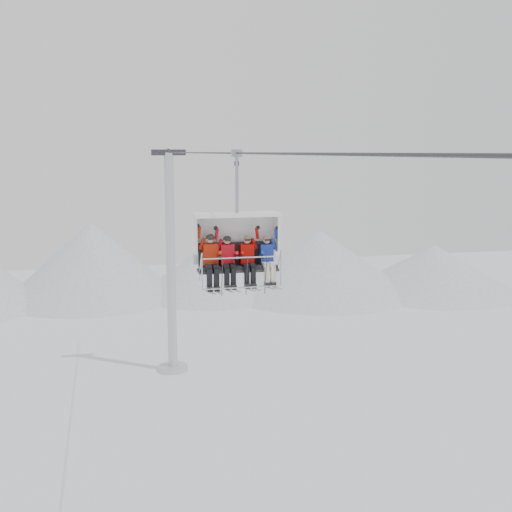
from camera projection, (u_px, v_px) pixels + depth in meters
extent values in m
cone|color=silver|center=(92.00, 260.00, 58.98)|extent=(16.00, 16.00, 7.00)
cone|color=silver|center=(212.00, 268.00, 60.71)|extent=(14.00, 14.00, 5.00)
cone|color=silver|center=(319.00, 262.00, 61.01)|extent=(18.00, 18.00, 6.00)
cone|color=silver|center=(434.00, 268.00, 61.74)|extent=(16.00, 16.00, 4.50)
cone|color=silver|center=(265.00, 262.00, 65.01)|extent=(12.00, 12.00, 4.50)
cylinder|color=#BBBDC3|center=(171.00, 264.00, 38.51)|extent=(0.56, 0.56, 13.30)
cylinder|color=#BBBDC3|center=(173.00, 368.00, 39.56)|extent=(1.80, 1.80, 0.30)
cube|color=#323237|center=(168.00, 152.00, 37.44)|extent=(2.00, 0.35, 0.35)
cylinder|color=#323237|center=(256.00, 153.00, 16.33)|extent=(0.06, 50.00, 0.06)
cube|color=black|center=(238.00, 267.00, 19.08)|extent=(2.29, 0.55, 0.10)
cube|color=black|center=(236.00, 253.00, 19.27)|extent=(2.29, 0.10, 0.67)
cube|color=#323237|center=(238.00, 270.00, 19.10)|extent=(2.40, 0.60, 0.08)
cube|color=white|center=(235.00, 238.00, 19.41)|extent=(2.56, 0.10, 1.52)
cube|color=white|center=(237.00, 214.00, 18.91)|extent=(2.56, 0.90, 0.10)
cylinder|color=silver|center=(242.00, 258.00, 18.49)|extent=(2.34, 0.04, 0.04)
cylinder|color=silver|center=(242.00, 288.00, 18.57)|extent=(2.34, 0.04, 0.04)
cylinder|color=#94969C|center=(237.00, 184.00, 18.78)|extent=(0.10, 0.10, 1.79)
cube|color=#94969C|center=(237.00, 153.00, 18.64)|extent=(0.30, 0.18, 0.22)
cube|color=#A91D08|center=(210.00, 254.00, 18.87)|extent=(0.44, 0.29, 0.65)
sphere|color=tan|center=(210.00, 239.00, 18.75)|extent=(0.24, 0.24, 0.24)
cube|color=black|center=(209.00, 278.00, 18.52)|extent=(0.15, 0.15, 0.52)
cube|color=black|center=(216.00, 278.00, 18.57)|extent=(0.15, 0.15, 0.52)
cube|color=#B3B6BD|center=(210.00, 292.00, 18.49)|extent=(0.10, 1.69, 0.26)
cube|color=#B3B6BD|center=(217.00, 292.00, 18.53)|extent=(0.10, 1.69, 0.26)
cube|color=#B90C18|center=(227.00, 254.00, 18.99)|extent=(0.41, 0.27, 0.61)
sphere|color=tan|center=(227.00, 240.00, 18.88)|extent=(0.22, 0.22, 0.22)
cube|color=black|center=(227.00, 276.00, 18.63)|extent=(0.14, 0.15, 0.49)
cube|color=black|center=(233.00, 276.00, 18.68)|extent=(0.14, 0.15, 0.49)
cube|color=#B3B6BD|center=(228.00, 290.00, 18.60)|extent=(0.09, 1.69, 0.26)
cube|color=#B3B6BD|center=(234.00, 290.00, 18.64)|extent=(0.09, 1.69, 0.26)
cube|color=#AF0903|center=(247.00, 254.00, 19.12)|extent=(0.40, 0.27, 0.60)
sphere|color=tan|center=(247.00, 240.00, 19.02)|extent=(0.22, 0.22, 0.22)
cube|color=black|center=(247.00, 275.00, 18.77)|extent=(0.13, 0.15, 0.48)
cube|color=black|center=(253.00, 275.00, 18.81)|extent=(0.13, 0.15, 0.48)
cube|color=#B3B6BD|center=(248.00, 289.00, 18.74)|extent=(0.09, 1.69, 0.26)
cube|color=#B3B6BD|center=(254.00, 289.00, 18.78)|extent=(0.09, 1.69, 0.26)
cube|color=navy|center=(266.00, 254.00, 19.26)|extent=(0.39, 0.26, 0.58)
sphere|color=tan|center=(267.00, 240.00, 19.16)|extent=(0.21, 0.21, 0.21)
cube|color=silver|center=(267.00, 274.00, 18.91)|extent=(0.13, 0.15, 0.47)
cube|color=silver|center=(273.00, 274.00, 18.95)|extent=(0.13, 0.15, 0.47)
cube|color=#B3B6BD|center=(268.00, 287.00, 18.87)|extent=(0.09, 1.69, 0.26)
cube|color=#B3B6BD|center=(274.00, 287.00, 18.92)|extent=(0.09, 1.69, 0.26)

